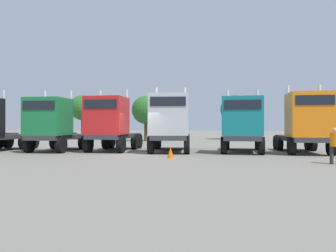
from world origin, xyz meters
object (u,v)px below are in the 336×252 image
(semi_truck_green, at_px, (53,124))
(semi_truck_teal, at_px, (242,124))
(semi_truck_orange, at_px, (306,123))
(semi_truck_red, at_px, (110,123))
(traffic_cone_mid, at_px, (170,153))
(semi_truck_silver, at_px, (170,123))
(visitor_in_hivis, at_px, (335,143))

(semi_truck_green, height_order, semi_truck_teal, semi_truck_green)
(semi_truck_teal, distance_m, semi_truck_orange, 3.82)
(semi_truck_red, xyz_separation_m, traffic_cone_mid, (4.24, -4.25, -1.59))
(semi_truck_green, xyz_separation_m, semi_truck_teal, (12.37, -0.29, 0.01))
(semi_truck_red, xyz_separation_m, semi_truck_teal, (8.64, -0.64, -0.05))
(semi_truck_red, distance_m, semi_truck_orange, 12.47)
(semi_truck_silver, xyz_separation_m, visitor_in_hivis, (7.68, -6.11, -0.98))
(semi_truck_orange, bearing_deg, semi_truck_teal, -93.35)
(semi_truck_silver, xyz_separation_m, traffic_cone_mid, (0.21, -3.75, -1.64))
(semi_truck_teal, height_order, semi_truck_orange, semi_truck_orange)
(visitor_in_hivis, bearing_deg, semi_truck_silver, -128.56)
(semi_truck_silver, xyz_separation_m, semi_truck_orange, (8.39, -0.69, -0.03))
(semi_truck_red, relative_size, traffic_cone_mid, 10.38)
(semi_truck_orange, relative_size, traffic_cone_mid, 10.68)
(semi_truck_red, height_order, semi_truck_orange, semi_truck_orange)
(semi_truck_silver, height_order, semi_truck_teal, semi_truck_silver)
(visitor_in_hivis, xyz_separation_m, traffic_cone_mid, (-7.47, 2.36, -0.65))
(semi_truck_red, bearing_deg, traffic_cone_mid, 51.20)
(semi_truck_green, xyz_separation_m, visitor_in_hivis, (15.44, -6.26, -0.88))
(semi_truck_green, relative_size, semi_truck_red, 0.99)
(semi_truck_orange, bearing_deg, semi_truck_silver, -89.73)
(semi_truck_teal, relative_size, semi_truck_orange, 1.03)
(semi_truck_green, bearing_deg, traffic_cone_mid, 70.08)
(semi_truck_orange, bearing_deg, traffic_cone_mid, -64.51)
(semi_truck_teal, xyz_separation_m, semi_truck_orange, (3.78, -0.55, 0.06))
(semi_truck_green, bearing_deg, visitor_in_hivis, 74.08)
(semi_truck_green, bearing_deg, semi_truck_teal, 94.80)
(traffic_cone_mid, bearing_deg, semi_truck_teal, 39.36)
(semi_truck_teal, distance_m, traffic_cone_mid, 5.90)
(semi_truck_silver, relative_size, semi_truck_teal, 1.02)
(semi_truck_green, xyz_separation_m, semi_truck_orange, (16.15, -0.84, 0.07))
(semi_truck_silver, relative_size, visitor_in_hivis, 3.96)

